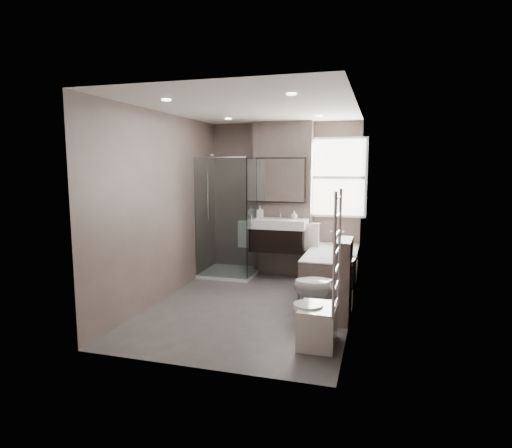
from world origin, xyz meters
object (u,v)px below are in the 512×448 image
at_px(vanity, 278,235).
at_px(toilet, 324,287).
at_px(bathtub, 332,268).
at_px(bidet, 317,324).

xyz_separation_m(vanity, toilet, (0.97, -1.63, -0.36)).
height_order(bathtub, toilet, toilet).
height_order(toilet, bidet, toilet).
xyz_separation_m(vanity, bidet, (1.01, -2.49, -0.52)).
relative_size(toilet, bidet, 1.43).
relative_size(vanity, bathtub, 0.59).
relative_size(bathtub, bidet, 2.96).
xyz_separation_m(toilet, bidet, (0.04, -0.85, -0.16)).
bearing_deg(bidet, toilet, 92.95).
xyz_separation_m(bathtub, bidet, (0.09, -2.16, -0.10)).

